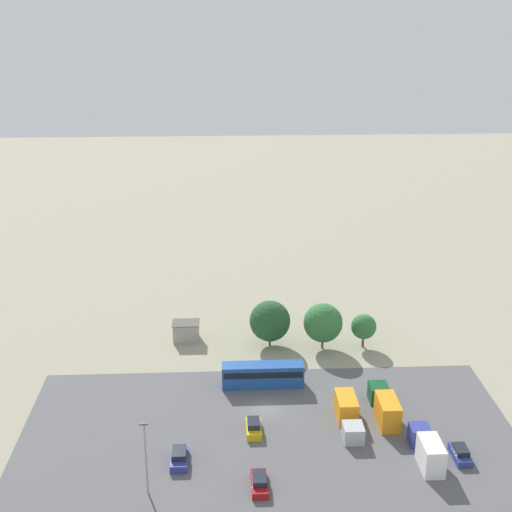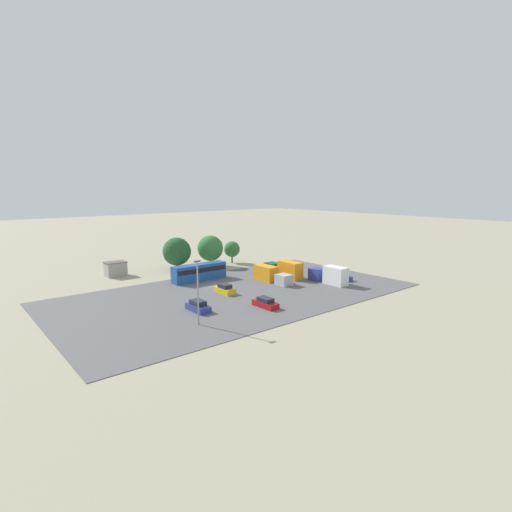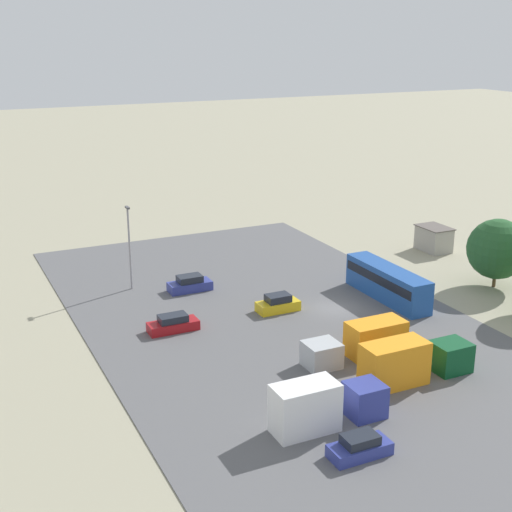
{
  "view_description": "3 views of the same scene",
  "coord_description": "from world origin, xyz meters",
  "px_view_note": "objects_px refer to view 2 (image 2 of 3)",
  "views": [
    {
      "loc": [
        5.21,
        80.38,
        50.25
      ],
      "look_at": [
        2.25,
        19.88,
        28.49
      ],
      "focal_mm": 50.0,
      "sensor_mm": 36.0,
      "label": 1
    },
    {
      "loc": [
        40.32,
        60.32,
        18.25
      ],
      "look_at": [
        -3.14,
        7.61,
        6.43
      ],
      "focal_mm": 28.0,
      "sensor_mm": 36.0,
      "label": 2
    },
    {
      "loc": [
        -54.27,
        34.25,
        25.71
      ],
      "look_at": [
        0.15,
        8.27,
        6.48
      ],
      "focal_mm": 50.0,
      "sensor_mm": 36.0,
      "label": 3
    }
  ],
  "objects_px": {
    "parked_car_3": "(265,303)",
    "parked_truck_0": "(330,275)",
    "parked_car_2": "(198,306)",
    "shed_building": "(116,269)",
    "parked_truck_2": "(271,275)",
    "parked_car_0": "(225,289)",
    "parked_truck_1": "(285,270)",
    "bus": "(199,272)",
    "parked_car_1": "(342,277)"
  },
  "relations": [
    {
      "from": "parked_car_1",
      "to": "parked_car_3",
      "type": "relative_size",
      "value": 0.9
    },
    {
      "from": "parked_car_1",
      "to": "parked_car_3",
      "type": "bearing_deg",
      "value": -170.08
    },
    {
      "from": "parked_car_3",
      "to": "parked_car_1",
      "type": "bearing_deg",
      "value": 9.92
    },
    {
      "from": "parked_truck_2",
      "to": "parked_car_0",
      "type": "bearing_deg",
      "value": 6.88
    },
    {
      "from": "parked_truck_1",
      "to": "bus",
      "type": "bearing_deg",
      "value": 150.23
    },
    {
      "from": "bus",
      "to": "parked_car_3",
      "type": "bearing_deg",
      "value": -4.26
    },
    {
      "from": "parked_truck_1",
      "to": "parked_truck_2",
      "type": "xyz_separation_m",
      "value": [
        4.93,
        1.22,
        -0.22
      ]
    },
    {
      "from": "bus",
      "to": "parked_truck_2",
      "type": "height_order",
      "value": "bus"
    },
    {
      "from": "parked_car_3",
      "to": "parked_car_2",
      "type": "bearing_deg",
      "value": 151.21
    },
    {
      "from": "parked_car_2",
      "to": "parked_truck_1",
      "type": "xyz_separation_m",
      "value": [
        -25.7,
        -8.28,
        0.87
      ]
    },
    {
      "from": "parked_car_0",
      "to": "parked_truck_0",
      "type": "bearing_deg",
      "value": 161.01
    },
    {
      "from": "parked_truck_2",
      "to": "parked_car_2",
      "type": "bearing_deg",
      "value": 18.77
    },
    {
      "from": "parked_car_3",
      "to": "parked_car_0",
      "type": "bearing_deg",
      "value": 90.76
    },
    {
      "from": "parked_car_1",
      "to": "parked_car_2",
      "type": "relative_size",
      "value": 0.91
    },
    {
      "from": "bus",
      "to": "parked_truck_1",
      "type": "distance_m",
      "value": 17.38
    },
    {
      "from": "parked_car_1",
      "to": "parked_car_3",
      "type": "xyz_separation_m",
      "value": [
        23.61,
        4.13,
        0.02
      ]
    },
    {
      "from": "shed_building",
      "to": "bus",
      "type": "xyz_separation_m",
      "value": [
        -11.16,
        14.79,
        0.33
      ]
    },
    {
      "from": "parked_car_2",
      "to": "parked_truck_0",
      "type": "distance_m",
      "value": 28.59
    },
    {
      "from": "bus",
      "to": "parked_truck_0",
      "type": "xyz_separation_m",
      "value": [
        -17.94,
        18.07,
        -0.19
      ]
    },
    {
      "from": "shed_building",
      "to": "parked_truck_2",
      "type": "bearing_deg",
      "value": 130.87
    },
    {
      "from": "parked_truck_0",
      "to": "shed_building",
      "type": "bearing_deg",
      "value": 131.53
    },
    {
      "from": "bus",
      "to": "parked_car_1",
      "type": "relative_size",
      "value": 2.79
    },
    {
      "from": "parked_car_1",
      "to": "parked_truck_1",
      "type": "relative_size",
      "value": 0.43
    },
    {
      "from": "parked_car_0",
      "to": "parked_truck_0",
      "type": "relative_size",
      "value": 0.5
    },
    {
      "from": "parked_truck_1",
      "to": "parked_car_1",
      "type": "bearing_deg",
      "value": -52.8
    },
    {
      "from": "parked_car_2",
      "to": "parked_truck_2",
      "type": "relative_size",
      "value": 0.5
    },
    {
      "from": "parked_truck_0",
      "to": "parked_truck_1",
      "type": "relative_size",
      "value": 0.88
    },
    {
      "from": "parked_car_0",
      "to": "parked_car_2",
      "type": "xyz_separation_m",
      "value": [
        8.84,
        5.62,
        -0.01
      ]
    },
    {
      "from": "parked_truck_0",
      "to": "parked_car_3",
      "type": "bearing_deg",
      "value": -169.08
    },
    {
      "from": "bus",
      "to": "parked_truck_2",
      "type": "bearing_deg",
      "value": 45.89
    },
    {
      "from": "bus",
      "to": "parked_car_0",
      "type": "relative_size",
      "value": 2.76
    },
    {
      "from": "parked_truck_1",
      "to": "parked_truck_2",
      "type": "bearing_deg",
      "value": -166.14
    },
    {
      "from": "parked_truck_0",
      "to": "parked_truck_2",
      "type": "relative_size",
      "value": 0.92
    },
    {
      "from": "bus",
      "to": "parked_truck_2",
      "type": "xyz_separation_m",
      "value": [
        -10.16,
        9.85,
        -0.42
      ]
    },
    {
      "from": "parked_car_0",
      "to": "parked_truck_1",
      "type": "bearing_deg",
      "value": -171.05
    },
    {
      "from": "parked_truck_2",
      "to": "shed_building",
      "type": "bearing_deg",
      "value": -49.13
    },
    {
      "from": "parked_truck_0",
      "to": "parked_truck_2",
      "type": "distance_m",
      "value": 11.32
    },
    {
      "from": "parked_car_3",
      "to": "parked_truck_0",
      "type": "distance_m",
      "value": 19.95
    },
    {
      "from": "shed_building",
      "to": "parked_car_1",
      "type": "bearing_deg",
      "value": 135.56
    },
    {
      "from": "parked_car_2",
      "to": "parked_car_0",
      "type": "bearing_deg",
      "value": -147.56
    },
    {
      "from": "shed_building",
      "to": "parked_car_1",
      "type": "height_order",
      "value": "shed_building"
    },
    {
      "from": "parked_car_2",
      "to": "parked_truck_1",
      "type": "relative_size",
      "value": 0.47
    },
    {
      "from": "shed_building",
      "to": "parked_car_1",
      "type": "distance_m",
      "value": 46.44
    },
    {
      "from": "shed_building",
      "to": "parked_truck_0",
      "type": "height_order",
      "value": "parked_truck_0"
    },
    {
      "from": "parked_truck_0",
      "to": "parked_truck_2",
      "type": "bearing_deg",
      "value": 133.42
    },
    {
      "from": "bus",
      "to": "parked_car_2",
      "type": "relative_size",
      "value": 2.54
    },
    {
      "from": "parked_car_0",
      "to": "parked_truck_0",
      "type": "distance_m",
      "value": 20.86
    },
    {
      "from": "shed_building",
      "to": "parked_car_2",
      "type": "bearing_deg",
      "value": 91.0
    },
    {
      "from": "parked_car_2",
      "to": "parked_truck_0",
      "type": "xyz_separation_m",
      "value": [
        -28.55,
        1.16,
        0.88
      ]
    },
    {
      "from": "parked_car_3",
      "to": "parked_truck_2",
      "type": "height_order",
      "value": "parked_truck_2"
    }
  ]
}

